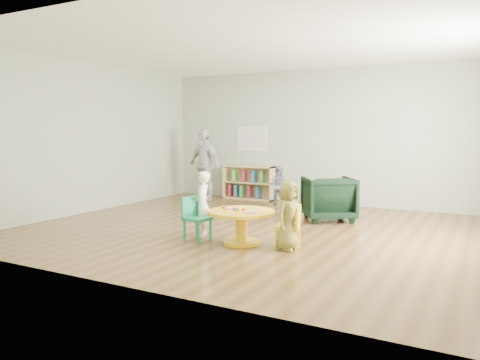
{
  "coord_description": "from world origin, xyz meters",
  "views": [
    {
      "loc": [
        3.18,
        -6.4,
        1.54
      ],
      "look_at": [
        -0.13,
        -0.3,
        0.8
      ],
      "focal_mm": 35.0,
      "sensor_mm": 36.0,
      "label": 1
    }
  ],
  "objects": [
    {
      "name": "activity_table",
      "position": [
        0.22,
        -0.89,
        0.32
      ],
      "size": [
        0.91,
        0.91,
        0.5
      ],
      "rotation": [
        0.0,
        0.0,
        0.0
      ],
      "color": "yellow",
      "rests_on": "ground"
    },
    {
      "name": "bookshelf",
      "position": [
        -1.61,
        2.86,
        0.37
      ],
      "size": [
        1.2,
        0.3,
        0.75
      ],
      "color": "tan",
      "rests_on": "ground"
    },
    {
      "name": "adult_caretaker",
      "position": [
        -2.4,
        2.26,
        0.79
      ],
      "size": [
        1.0,
        0.66,
        1.59
      ],
      "primitive_type": "imported",
      "rotation": [
        0.0,
        0.0,
        -0.32
      ],
      "color": "silver",
      "rests_on": "ground"
    },
    {
      "name": "alphabet_poster",
      "position": [
        -1.6,
        2.98,
        1.35
      ],
      "size": [
        0.74,
        0.01,
        0.54
      ],
      "color": "white",
      "rests_on": "ground"
    },
    {
      "name": "toddler",
      "position": [
        -0.69,
        2.41,
        0.4
      ],
      "size": [
        0.41,
        0.32,
        0.81
      ],
      "primitive_type": "imported",
      "rotation": [
        0.0,
        0.0,
        3.19
      ],
      "color": "#181B3D",
      "rests_on": "ground"
    },
    {
      "name": "room",
      "position": [
        0.01,
        0.0,
        1.89
      ],
      "size": [
        7.1,
        7.0,
        2.8
      ],
      "color": "brown",
      "rests_on": "ground"
    },
    {
      "name": "kid_chair_right",
      "position": [
        0.91,
        -0.8,
        0.3
      ],
      "size": [
        0.36,
        0.36,
        0.57
      ],
      "rotation": [
        0.0,
        0.0,
        1.77
      ],
      "color": "yellow",
      "rests_on": "ground"
    },
    {
      "name": "child_left",
      "position": [
        -0.48,
        -0.8,
        0.48
      ],
      "size": [
        0.35,
        0.41,
        0.95
      ],
      "primitive_type": "imported",
      "rotation": [
        0.0,
        0.0,
        -1.15
      ],
      "color": "white",
      "rests_on": "ground"
    },
    {
      "name": "child_right",
      "position": [
        0.9,
        -0.89,
        0.45
      ],
      "size": [
        0.36,
        0.48,
        0.9
      ],
      "primitive_type": "imported",
      "rotation": [
        0.0,
        0.0,
        1.39
      ],
      "color": "#D1CF17",
      "rests_on": "ground"
    },
    {
      "name": "armchair",
      "position": [
        0.74,
        1.28,
        0.38
      ],
      "size": [
        1.13,
        1.14,
        0.76
      ],
      "primitive_type": "imported",
      "rotation": [
        0.0,
        0.0,
        3.72
      ],
      "color": "black",
      "rests_on": "ground"
    },
    {
      "name": "kid_chair_left",
      "position": [
        -0.47,
        -0.99,
        0.33
      ],
      "size": [
        0.37,
        0.37,
        0.61
      ],
      "rotation": [
        0.0,
        0.0,
        -1.72
      ],
      "color": "#198B61",
      "rests_on": "ground"
    }
  ]
}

